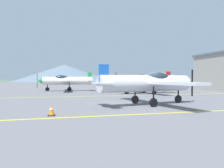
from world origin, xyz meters
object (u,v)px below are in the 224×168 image
airplane_far (66,80)px  traffic_cone_front (51,110)px  airplane_near (150,83)px  airplane_mid (145,81)px

airplane_far → traffic_cone_front: 21.28m
airplane_near → traffic_cone_front: airplane_near is taller
airplane_near → airplane_mid: same height
airplane_mid → airplane_far: same height
airplane_near → traffic_cone_front: 7.38m
airplane_mid → traffic_cone_front: bearing=-128.7°
traffic_cone_front → airplane_mid: bearing=51.3°
airplane_near → traffic_cone_front: size_ratio=15.64×
airplane_mid → airplane_far: size_ratio=1.00×
airplane_mid → traffic_cone_front: 17.46m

